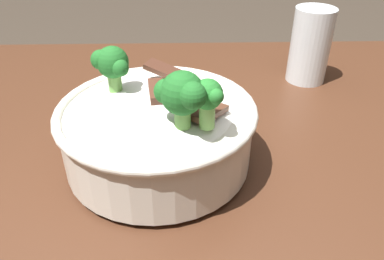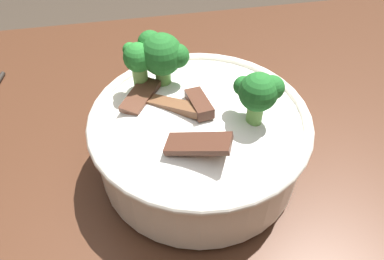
{
  "view_description": "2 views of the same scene",
  "coord_description": "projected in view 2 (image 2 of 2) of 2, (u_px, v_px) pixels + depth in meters",
  "views": [
    {
      "loc": [
        -0.06,
        0.44,
        1.09
      ],
      "look_at": [
        -0.07,
        0.04,
        0.83
      ],
      "focal_mm": 35.48,
      "sensor_mm": 36.0,
      "label": 1
    },
    {
      "loc": [
        -0.09,
        -0.26,
        1.13
      ],
      "look_at": [
        -0.03,
        0.05,
        0.82
      ],
      "focal_mm": 33.97,
      "sensor_mm": 36.0,
      "label": 2
    }
  ],
  "objects": [
    {
      "name": "dining_table",
      "position": [
        216.0,
        232.0,
        0.54
      ],
      "size": [
        1.21,
        0.86,
        0.77
      ],
      "color": "#472819",
      "rests_on": "ground"
    },
    {
      "name": "rice_bowl",
      "position": [
        199.0,
        131.0,
        0.42
      ],
      "size": [
        0.25,
        0.25,
        0.16
      ],
      "color": "silver",
      "rests_on": "dining_table"
    }
  ]
}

